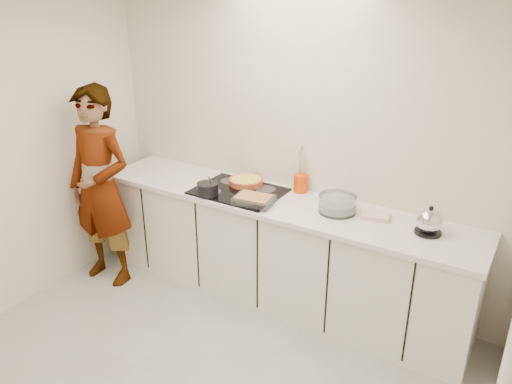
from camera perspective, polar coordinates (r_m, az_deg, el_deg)
The scene contains 12 objects.
wall_back at distance 4.13m, azimuth 4.61°, elevation 5.57°, with size 3.60×0.00×2.60m, color silver.
base_cabinets at distance 4.22m, azimuth 2.23°, elevation -6.84°, with size 3.20×0.58×0.87m, color white.
countertop at distance 4.01m, azimuth 2.33°, elevation -1.17°, with size 3.24×0.64×0.04m, color white.
hob at distance 4.15m, azimuth -2.01°, elevation 0.10°, with size 0.72×0.54×0.01m, color black.
tart_dish at distance 4.28m, azimuth -1.14°, elevation 1.27°, with size 0.35×0.35×0.05m.
saucepan at distance 4.07m, azimuth -5.56°, elevation 0.37°, with size 0.20×0.20×0.17m.
baking_dish at distance 3.90m, azimuth -0.26°, elevation -0.83°, with size 0.32×0.25×0.06m.
mixing_bowl at distance 3.82m, azimuth 9.28°, elevation -1.43°, with size 0.29×0.29×0.13m.
tea_towel at distance 3.80m, azimuth 13.53°, elevation -2.68°, with size 0.20×0.15×0.03m, color white.
kettle at distance 3.64m, azimuth 19.19°, elevation -3.26°, with size 0.22×0.22×0.21m.
utensil_crock at distance 4.15m, azimuth 5.13°, elevation 1.02°, with size 0.12×0.12×0.15m, color #DE4205.
cook at distance 4.50m, azimuth -17.35°, elevation 0.46°, with size 0.65×0.42×1.77m, color white.
Camera 1 is at (1.78, -1.93, 2.51)m, focal length 35.00 mm.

